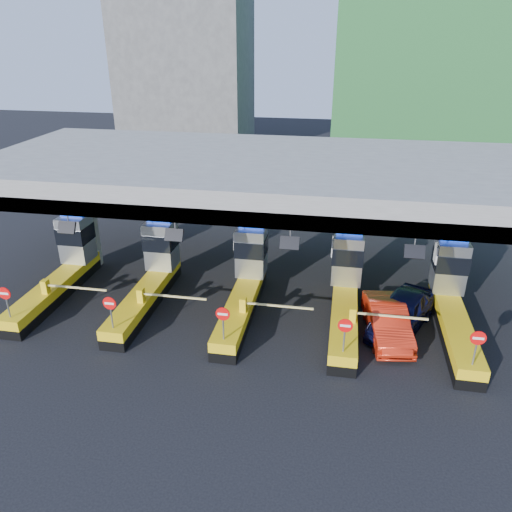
# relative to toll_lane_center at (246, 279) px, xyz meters

# --- Properties ---
(ground) EXTENTS (120.00, 120.00, 0.00)m
(ground) POSITION_rel_toll_lane_center_xyz_m (-0.00, -0.28, -1.40)
(ground) COLOR black
(ground) RESTS_ON ground
(toll_canopy) EXTENTS (28.00, 12.09, 7.00)m
(toll_canopy) POSITION_rel_toll_lane_center_xyz_m (-0.00, 2.59, 4.74)
(toll_canopy) COLOR slate
(toll_canopy) RESTS_ON ground
(toll_lane_far_left) EXTENTS (4.43, 8.00, 4.16)m
(toll_lane_far_left) POSITION_rel_toll_lane_center_xyz_m (-10.00, 0.00, 0.00)
(toll_lane_far_left) COLOR black
(toll_lane_far_left) RESTS_ON ground
(toll_lane_left) EXTENTS (4.43, 8.00, 4.16)m
(toll_lane_left) POSITION_rel_toll_lane_center_xyz_m (-5.00, 0.00, 0.00)
(toll_lane_left) COLOR black
(toll_lane_left) RESTS_ON ground
(toll_lane_center) EXTENTS (4.43, 8.00, 4.16)m
(toll_lane_center) POSITION_rel_toll_lane_center_xyz_m (0.00, 0.00, 0.00)
(toll_lane_center) COLOR black
(toll_lane_center) RESTS_ON ground
(toll_lane_right) EXTENTS (4.43, 8.00, 4.16)m
(toll_lane_right) POSITION_rel_toll_lane_center_xyz_m (5.00, 0.00, 0.00)
(toll_lane_right) COLOR black
(toll_lane_right) RESTS_ON ground
(toll_lane_far_right) EXTENTS (4.43, 8.00, 4.16)m
(toll_lane_far_right) POSITION_rel_toll_lane_center_xyz_m (10.00, 0.00, 0.00)
(toll_lane_far_right) COLOR black
(toll_lane_far_right) RESTS_ON ground
(bg_building_scaffold) EXTENTS (18.00, 12.00, 28.00)m
(bg_building_scaffold) POSITION_rel_toll_lane_center_xyz_m (12.00, 31.72, 12.60)
(bg_building_scaffold) COLOR #1E5926
(bg_building_scaffold) RESTS_ON ground
(bg_building_concrete) EXTENTS (14.00, 10.00, 18.00)m
(bg_building_concrete) POSITION_rel_toll_lane_center_xyz_m (-14.00, 35.72, 7.60)
(bg_building_concrete) COLOR #4C4C49
(bg_building_concrete) RESTS_ON ground
(van) EXTENTS (3.89, 5.45, 1.72)m
(van) POSITION_rel_toll_lane_center_xyz_m (7.62, -1.11, -0.53)
(van) COLOR black
(van) RESTS_ON ground
(red_car) EXTENTS (2.29, 4.93, 1.57)m
(red_car) POSITION_rel_toll_lane_center_xyz_m (6.95, -1.82, -0.61)
(red_car) COLOR red
(red_car) RESTS_ON ground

